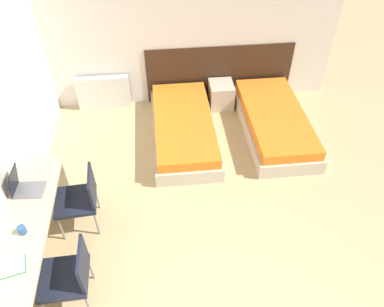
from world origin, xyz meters
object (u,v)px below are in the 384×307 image
at_px(chair_near_notebook, 70,275).
at_px(bed_near_door, 274,122).
at_px(chair_near_laptop, 81,197).
at_px(bed_near_window, 184,129).
at_px(laptop, 24,187).
at_px(nightstand, 221,95).

bearing_deg(chair_near_notebook, bed_near_door, 40.30).
relative_size(bed_near_door, chair_near_notebook, 2.43).
distance_m(chair_near_laptop, chair_near_notebook, 1.00).
xyz_separation_m(bed_near_window, chair_near_notebook, (-1.35, -2.49, 0.29)).
relative_size(chair_near_notebook, laptop, 2.55).
xyz_separation_m(bed_near_door, nightstand, (-0.72, 0.80, 0.03)).
distance_m(bed_near_window, chair_near_notebook, 2.85).
xyz_separation_m(chair_near_notebook, laptop, (-0.53, 0.92, 0.33)).
bearing_deg(nightstand, chair_near_laptop, -132.03).
distance_m(nightstand, chair_near_notebook, 3.90).
distance_m(bed_near_door, chair_near_notebook, 3.75).
bearing_deg(laptop, nightstand, 45.52).
bearing_deg(chair_near_notebook, chair_near_laptop, 88.54).
relative_size(chair_near_laptop, laptop, 2.55).
height_order(bed_near_window, chair_near_notebook, chair_near_notebook).
bearing_deg(nightstand, chair_near_notebook, -122.17).
bearing_deg(chair_near_notebook, bed_near_window, 60.06).
bearing_deg(nightstand, bed_near_door, -48.06).
height_order(nightstand, chair_near_laptop, chair_near_laptop).
xyz_separation_m(chair_near_laptop, chair_near_notebook, (0.00, -1.00, 0.00)).
relative_size(nightstand, laptop, 1.32).
xyz_separation_m(bed_near_window, laptop, (-1.88, -1.57, 0.63)).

